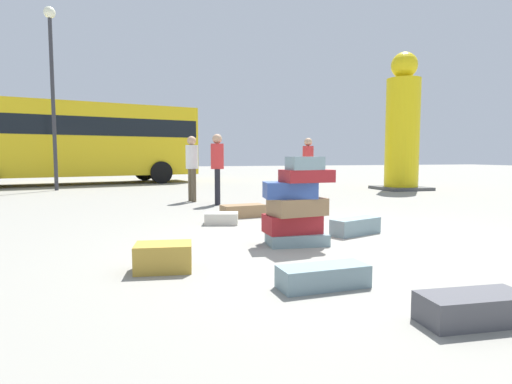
{
  "coord_description": "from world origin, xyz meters",
  "views": [
    {
      "loc": [
        -2.46,
        -4.68,
        1.13
      ],
      "look_at": [
        -0.46,
        2.1,
        0.52
      ],
      "focal_mm": 29.5,
      "sensor_mm": 36.0,
      "label": 1
    }
  ],
  "objects_px": {
    "person_bearded_onlooker": "(308,162)",
    "yellow_dummy_statue": "(402,129)",
    "suitcase_slate_right_side": "(355,226)",
    "suitcase_tan_left_side": "(163,257)",
    "parked_bus": "(75,138)",
    "suitcase_cream_behind_tower": "(288,223)",
    "lamp_post": "(52,71)",
    "person_tourist_with_camera": "(192,163)",
    "suitcase_tower": "(296,207)",
    "suitcase_cream_upright_blue": "(222,218)",
    "suitcase_charcoal_white_trunk": "(474,308)",
    "suitcase_brown_foreground_far": "(243,211)",
    "suitcase_slate_foreground_near": "(323,276)",
    "person_passerby_in_red": "(217,163)"
  },
  "relations": [
    {
      "from": "person_tourist_with_camera",
      "to": "parked_bus",
      "type": "relative_size",
      "value": 0.17
    },
    {
      "from": "suitcase_slate_foreground_near",
      "to": "person_tourist_with_camera",
      "type": "relative_size",
      "value": 0.49
    },
    {
      "from": "person_bearded_onlooker",
      "to": "person_tourist_with_camera",
      "type": "relative_size",
      "value": 1.0
    },
    {
      "from": "suitcase_slate_right_side",
      "to": "person_tourist_with_camera",
      "type": "distance_m",
      "value": 5.38
    },
    {
      "from": "suitcase_cream_upright_blue",
      "to": "lamp_post",
      "type": "bearing_deg",
      "value": 130.27
    },
    {
      "from": "lamp_post",
      "to": "suitcase_tower",
      "type": "bearing_deg",
      "value": -66.56
    },
    {
      "from": "person_tourist_with_camera",
      "to": "parked_bus",
      "type": "distance_m",
      "value": 8.51
    },
    {
      "from": "person_bearded_onlooker",
      "to": "yellow_dummy_statue",
      "type": "relative_size",
      "value": 0.36
    },
    {
      "from": "suitcase_cream_upright_blue",
      "to": "suitcase_cream_behind_tower",
      "type": "distance_m",
      "value": 1.3
    },
    {
      "from": "suitcase_tan_left_side",
      "to": "suitcase_cream_upright_blue",
      "type": "height_order",
      "value": "suitcase_tan_left_side"
    },
    {
      "from": "suitcase_cream_behind_tower",
      "to": "suitcase_charcoal_white_trunk",
      "type": "bearing_deg",
      "value": -74.27
    },
    {
      "from": "suitcase_tower",
      "to": "lamp_post",
      "type": "distance_m",
      "value": 11.51
    },
    {
      "from": "suitcase_slate_right_side",
      "to": "suitcase_cream_behind_tower",
      "type": "relative_size",
      "value": 1.45
    },
    {
      "from": "suitcase_brown_foreground_far",
      "to": "lamp_post",
      "type": "xyz_separation_m",
      "value": [
        -4.34,
        7.56,
        3.72
      ]
    },
    {
      "from": "suitcase_slate_foreground_near",
      "to": "suitcase_cream_behind_tower",
      "type": "bearing_deg",
      "value": 73.4
    },
    {
      "from": "person_tourist_with_camera",
      "to": "yellow_dummy_statue",
      "type": "relative_size",
      "value": 0.36
    },
    {
      "from": "person_passerby_in_red",
      "to": "suitcase_brown_foreground_far",
      "type": "bearing_deg",
      "value": 15.51
    },
    {
      "from": "suitcase_tower",
      "to": "parked_bus",
      "type": "distance_m",
      "value": 13.84
    },
    {
      "from": "parked_bus",
      "to": "lamp_post",
      "type": "relative_size",
      "value": 1.67
    },
    {
      "from": "suitcase_brown_foreground_far",
      "to": "suitcase_cream_behind_tower",
      "type": "height_order",
      "value": "suitcase_cream_behind_tower"
    },
    {
      "from": "suitcase_cream_behind_tower",
      "to": "lamp_post",
      "type": "xyz_separation_m",
      "value": [
        -4.59,
        9.25,
        3.7
      ]
    },
    {
      "from": "suitcase_cream_behind_tower",
      "to": "yellow_dummy_statue",
      "type": "distance_m",
      "value": 9.22
    },
    {
      "from": "person_passerby_in_red",
      "to": "person_tourist_with_camera",
      "type": "bearing_deg",
      "value": -136.73
    },
    {
      "from": "person_tourist_with_camera",
      "to": "parked_bus",
      "type": "bearing_deg",
      "value": -168.03
    },
    {
      "from": "suitcase_tan_left_side",
      "to": "person_bearded_onlooker",
      "type": "bearing_deg",
      "value": 64.3
    },
    {
      "from": "person_tourist_with_camera",
      "to": "yellow_dummy_statue",
      "type": "bearing_deg",
      "value": 90.58
    },
    {
      "from": "yellow_dummy_statue",
      "to": "person_bearded_onlooker",
      "type": "bearing_deg",
      "value": -160.73
    },
    {
      "from": "person_tourist_with_camera",
      "to": "suitcase_slate_right_side",
      "type": "bearing_deg",
      "value": 5.34
    },
    {
      "from": "suitcase_tower",
      "to": "yellow_dummy_statue",
      "type": "distance_m",
      "value": 9.91
    },
    {
      "from": "suitcase_slate_right_side",
      "to": "yellow_dummy_statue",
      "type": "distance_m",
      "value": 8.97
    },
    {
      "from": "suitcase_cream_upright_blue",
      "to": "suitcase_charcoal_white_trunk",
      "type": "bearing_deg",
      "value": -64.75
    },
    {
      "from": "suitcase_tower",
      "to": "suitcase_charcoal_white_trunk",
      "type": "height_order",
      "value": "suitcase_tower"
    },
    {
      "from": "suitcase_tan_left_side",
      "to": "yellow_dummy_statue",
      "type": "bearing_deg",
      "value": 51.59
    },
    {
      "from": "suitcase_slate_right_side",
      "to": "person_passerby_in_red",
      "type": "relative_size",
      "value": 0.49
    },
    {
      "from": "suitcase_slate_foreground_near",
      "to": "suitcase_slate_right_side",
      "type": "bearing_deg",
      "value": 51.84
    },
    {
      "from": "suitcase_brown_foreground_far",
      "to": "parked_bus",
      "type": "distance_m",
      "value": 11.5
    },
    {
      "from": "suitcase_tower",
      "to": "suitcase_cream_upright_blue",
      "type": "bearing_deg",
      "value": 106.98
    },
    {
      "from": "suitcase_cream_behind_tower",
      "to": "lamp_post",
      "type": "relative_size",
      "value": 0.09
    },
    {
      "from": "suitcase_charcoal_white_trunk",
      "to": "parked_bus",
      "type": "bearing_deg",
      "value": 109.89
    },
    {
      "from": "suitcase_tan_left_side",
      "to": "suitcase_slate_foreground_near",
      "type": "relative_size",
      "value": 0.7
    },
    {
      "from": "suitcase_slate_right_side",
      "to": "suitcase_tan_left_side",
      "type": "height_order",
      "value": "suitcase_tan_left_side"
    },
    {
      "from": "suitcase_cream_upright_blue",
      "to": "lamp_post",
      "type": "distance_m",
      "value": 9.8
    },
    {
      "from": "suitcase_slate_foreground_near",
      "to": "suitcase_tan_left_side",
      "type": "bearing_deg",
      "value": 141.62
    },
    {
      "from": "suitcase_charcoal_white_trunk",
      "to": "suitcase_cream_behind_tower",
      "type": "bearing_deg",
      "value": 94.64
    },
    {
      "from": "suitcase_brown_foreground_far",
      "to": "person_tourist_with_camera",
      "type": "distance_m",
      "value": 3.09
    },
    {
      "from": "suitcase_slate_right_side",
      "to": "parked_bus",
      "type": "height_order",
      "value": "parked_bus"
    },
    {
      "from": "suitcase_slate_right_side",
      "to": "person_bearded_onlooker",
      "type": "distance_m",
      "value": 5.67
    },
    {
      "from": "person_bearded_onlooker",
      "to": "parked_bus",
      "type": "bearing_deg",
      "value": -112.63
    },
    {
      "from": "suitcase_tower",
      "to": "suitcase_tan_left_side",
      "type": "bearing_deg",
      "value": -155.87
    },
    {
      "from": "person_tourist_with_camera",
      "to": "suitcase_cream_upright_blue",
      "type": "bearing_deg",
      "value": -12.86
    }
  ]
}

